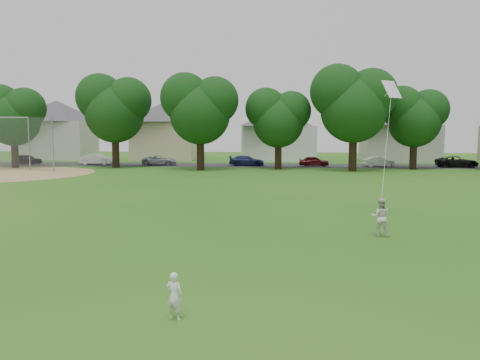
# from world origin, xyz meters

# --- Properties ---
(ground) EXTENTS (160.00, 160.00, 0.00)m
(ground) POSITION_xyz_m (0.00, 0.00, 0.00)
(ground) COLOR #1F5613
(ground) RESTS_ON ground
(street) EXTENTS (90.00, 7.00, 0.01)m
(street) POSITION_xyz_m (0.00, 42.00, 0.01)
(street) COLOR #2D2D30
(street) RESTS_ON ground
(toddler) EXTENTS (0.41, 0.32, 1.00)m
(toddler) POSITION_xyz_m (-1.07, -3.76, 0.50)
(toddler) COLOR silver
(toddler) RESTS_ON ground
(older_boy) EXTENTS (0.78, 0.65, 1.43)m
(older_boy) POSITION_xyz_m (4.60, 4.60, 0.71)
(older_boy) COLOR silver
(older_boy) RESTS_ON ground
(kite) EXTENTS (1.08, 2.40, 6.12)m
(kite) POSITION_xyz_m (5.13, 6.51, 3.36)
(kite) COLOR white
(kite) RESTS_ON ground
(tree_row) EXTENTS (82.66, 9.17, 10.85)m
(tree_row) POSITION_xyz_m (2.92, 36.17, 6.49)
(tree_row) COLOR black
(tree_row) RESTS_ON ground
(parked_cars) EXTENTS (63.35, 2.24, 1.29)m
(parked_cars) POSITION_xyz_m (0.84, 41.00, 0.61)
(parked_cars) COLOR black
(parked_cars) RESTS_ON ground
(house_row) EXTENTS (77.33, 14.28, 9.92)m
(house_row) POSITION_xyz_m (-0.75, 52.00, 4.80)
(house_row) COLOR beige
(house_row) RESTS_ON ground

